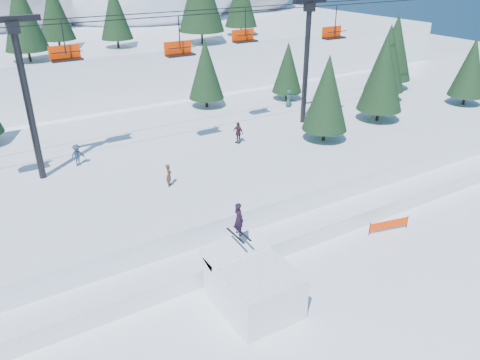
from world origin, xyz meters
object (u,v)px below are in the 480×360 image
jump_kicker (253,284)px  chairlift (170,59)px  banner_near (389,224)px  banner_far (365,202)px

jump_kicker → chairlift: 17.72m
jump_kicker → banner_near: (11.09, 1.23, -0.73)m
banner_far → jump_kicker: bearing=-160.6°
banner_near → banner_far: (0.86, 2.97, 0.00)m
chairlift → banner_near: bearing=-60.4°
chairlift → jump_kicker: bearing=-100.9°
chairlift → banner_far: (8.98, -11.30, -8.78)m
jump_kicker → banner_far: jump_kicker is taller
chairlift → banner_far: chairlift is taller
jump_kicker → banner_near: 11.19m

